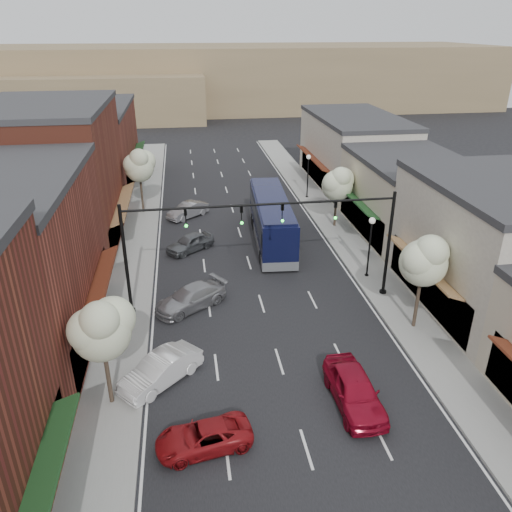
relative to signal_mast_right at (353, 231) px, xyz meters
name	(u,v)px	position (x,y,z in m)	size (l,w,h in m)	color
ground	(287,386)	(-5.62, -8.00, -4.62)	(160.00, 160.00, 0.00)	black
sidewalk_left	(137,244)	(-14.02, 10.50, -4.55)	(2.80, 73.00, 0.15)	gray
sidewalk_right	(341,233)	(2.78, 10.50, -4.55)	(2.80, 73.00, 0.15)	gray
curb_left	(155,243)	(-12.62, 10.50, -4.55)	(0.25, 73.00, 0.17)	gray
curb_right	(324,233)	(1.38, 10.50, -4.55)	(0.25, 73.00, 0.17)	gray
bldg_left_midfar	(53,177)	(-19.86, 12.00, 0.78)	(10.14, 14.10, 10.90)	brown
bldg_left_far	(89,147)	(-19.84, 28.00, -0.46)	(10.14, 18.10, 8.40)	brown
bldg_right_midnear	(493,247)	(8.10, -2.00, -0.72)	(9.14, 12.10, 7.90)	#BFB5A3
bldg_right_midfar	(407,196)	(8.08, 10.00, -1.46)	(9.14, 12.10, 6.40)	#B9AA93
bldg_right_far	(353,151)	(8.09, 24.00, -0.96)	(9.14, 16.10, 7.40)	#BFB5A3
hill_far	(200,77)	(-5.62, 82.00, 1.38)	(120.00, 30.00, 12.00)	#7A6647
hill_near	(63,97)	(-30.62, 70.00, -0.62)	(50.00, 20.00, 8.00)	#7A6647
signal_mast_right	(353,231)	(0.00, 0.00, 0.00)	(8.22, 0.46, 7.00)	black
signal_mast_left	(166,242)	(-11.24, 0.00, 0.00)	(8.22, 0.46, 7.00)	black
tree_right_near	(425,259)	(2.73, -4.05, -0.17)	(2.85, 2.65, 5.95)	#47382B
tree_right_far	(338,183)	(2.73, 11.95, -0.63)	(2.85, 2.65, 5.43)	#47382B
tree_left_near	(101,328)	(-13.87, -8.05, -0.40)	(2.85, 2.65, 5.69)	#47382B
tree_left_far	(139,165)	(-13.87, 17.95, -0.02)	(2.85, 2.65, 6.13)	#47382B
lamp_post_near	(370,238)	(2.18, 2.50, -1.62)	(0.44, 0.44, 4.44)	black
lamp_post_far	(308,169)	(2.18, 20.00, -1.62)	(0.44, 0.44, 4.44)	black
coach_bus	(271,219)	(-3.28, 9.81, -2.73)	(3.34, 12.03, 3.64)	black
red_hatchback	(354,390)	(-2.82, -9.63, -3.81)	(1.92, 4.78, 1.63)	maroon
parked_car_a	(204,437)	(-9.82, -11.27, -4.07)	(1.85, 4.01, 1.11)	maroon
parked_car_b	(161,370)	(-11.67, -6.77, -3.89)	(1.54, 4.42, 1.46)	silver
parked_car_c	(191,298)	(-10.02, 0.19, -3.93)	(1.93, 4.76, 1.38)	gray
parked_car_d	(190,243)	(-9.82, 8.83, -3.95)	(1.60, 3.97, 1.35)	#4E5155
parked_car_e	(188,210)	(-9.82, 16.28, -3.95)	(1.42, 4.07, 1.34)	gray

